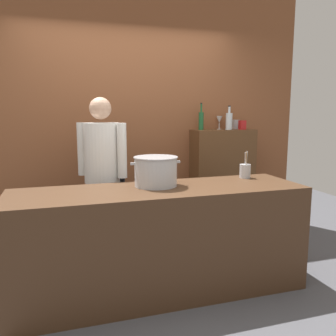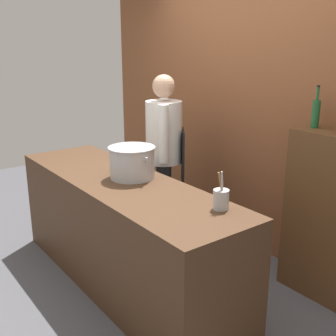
# 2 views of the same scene
# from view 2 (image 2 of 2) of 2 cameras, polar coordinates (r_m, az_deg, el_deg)

# --- Properties ---
(ground_plane) EXTENTS (8.00, 8.00, 0.00)m
(ground_plane) POSITION_cam_2_polar(r_m,az_deg,el_deg) (3.67, -5.91, -15.10)
(ground_plane) COLOR #4C4C51
(brick_back_panel) EXTENTS (4.40, 0.10, 3.00)m
(brick_back_panel) POSITION_cam_2_polar(r_m,az_deg,el_deg) (4.04, 10.93, 10.28)
(brick_back_panel) COLOR brown
(brick_back_panel) RESTS_ON ground_plane
(prep_counter) EXTENTS (2.43, 0.70, 0.90)m
(prep_counter) POSITION_cam_2_polar(r_m,az_deg,el_deg) (3.46, -6.14, -8.74)
(prep_counter) COLOR #472D1C
(prep_counter) RESTS_ON ground_plane
(chef) EXTENTS (0.45, 0.42, 1.66)m
(chef) POSITION_cam_2_polar(r_m,az_deg,el_deg) (3.96, -0.49, 2.56)
(chef) COLOR black
(chef) RESTS_ON ground_plane
(stockpot_large) EXTENTS (0.43, 0.37, 0.25)m
(stockpot_large) POSITION_cam_2_polar(r_m,az_deg,el_deg) (3.31, -4.93, 0.79)
(stockpot_large) COLOR #B7BABF
(stockpot_large) RESTS_ON prep_counter
(utensil_crock) EXTENTS (0.10, 0.10, 0.26)m
(utensil_crock) POSITION_cam_2_polar(r_m,az_deg,el_deg) (2.71, 7.25, -4.19)
(utensil_crock) COLOR #B7BABF
(utensil_crock) RESTS_ON prep_counter
(wine_bottle_green) EXTENTS (0.06, 0.06, 0.32)m
(wine_bottle_green) POSITION_cam_2_polar(r_m,az_deg,el_deg) (3.38, 19.52, 7.11)
(wine_bottle_green) COLOR #1E592D
(wine_bottle_green) RESTS_ON bar_cabinet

